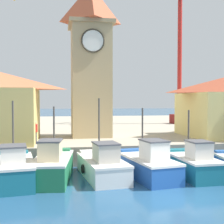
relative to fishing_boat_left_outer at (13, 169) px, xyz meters
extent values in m
plane|color=navy|center=(7.30, -3.62, -0.76)|extent=(300.00, 300.00, 0.00)
cube|color=#A89E89|center=(7.30, 23.57, -0.12)|extent=(120.00, 40.00, 1.29)
cube|color=#196B7F|center=(0.00, 0.05, -0.19)|extent=(2.55, 4.92, 1.13)
cube|color=#196B7F|center=(-0.29, 2.13, 0.49)|extent=(1.72, 0.82, 0.24)
cube|color=silver|center=(0.00, 0.05, 0.42)|extent=(2.62, 4.99, 0.12)
cube|color=silver|center=(0.11, -0.76, 0.88)|extent=(1.34, 1.55, 0.80)
cube|color=#4C4C51|center=(0.11, -0.76, 1.33)|extent=(1.43, 1.64, 0.08)
cylinder|color=#4C4742|center=(-0.08, 0.63, 2.02)|extent=(0.10, 0.10, 3.08)
cube|color=#237A4C|center=(2.00, 0.43, -0.19)|extent=(2.38, 5.01, 1.15)
cube|color=#237A4C|center=(2.27, 2.58, 0.51)|extent=(1.59, 0.78, 0.24)
cube|color=silver|center=(2.00, 0.43, 0.44)|extent=(2.45, 5.08, 0.12)
cube|color=beige|center=(1.90, -0.41, 0.98)|extent=(1.25, 1.57, 0.97)
cube|color=#4C4C51|center=(1.90, -0.41, 1.51)|extent=(1.34, 1.66, 0.08)
cylinder|color=#4C4742|center=(2.08, 1.03, 1.87)|extent=(0.10, 0.10, 2.74)
torus|color=black|center=(1.06, 0.79, -0.19)|extent=(0.18, 0.53, 0.52)
cube|color=silver|center=(4.72, 0.58, -0.28)|extent=(2.51, 5.23, 0.96)
cube|color=silver|center=(4.46, 2.84, 0.32)|extent=(1.71, 0.79, 0.24)
cube|color=silver|center=(4.72, 0.58, 0.25)|extent=(2.57, 5.30, 0.12)
cube|color=#B2ADA3|center=(4.83, -0.30, 0.78)|extent=(1.33, 1.64, 0.93)
cube|color=#4C4C51|center=(4.83, -0.30, 1.28)|extent=(1.42, 1.73, 0.08)
cylinder|color=#4C4742|center=(4.65, 1.21, 2.01)|extent=(0.10, 0.10, 3.39)
torus|color=black|center=(3.65, 0.71, -0.28)|extent=(0.18, 0.53, 0.52)
cube|color=#2356A8|center=(7.24, 0.15, -0.24)|extent=(2.64, 5.21, 1.04)
cube|color=#2356A8|center=(6.88, 2.36, 0.40)|extent=(1.66, 0.85, 0.24)
cube|color=silver|center=(7.24, 0.15, 0.33)|extent=(2.71, 5.28, 0.12)
cube|color=silver|center=(7.38, -0.71, 0.89)|extent=(1.34, 1.65, 1.00)
cube|color=#4C4C51|center=(7.38, -0.71, 1.43)|extent=(1.44, 1.75, 0.08)
cylinder|color=#4C4742|center=(7.14, 0.76, 1.76)|extent=(0.10, 0.10, 2.75)
torus|color=black|center=(6.20, 0.23, -0.24)|extent=(0.20, 0.53, 0.52)
cube|color=#196B7F|center=(9.86, -0.09, -0.24)|extent=(1.91, 4.37, 1.05)
cube|color=#196B7F|center=(9.80, 1.82, 0.40)|extent=(1.52, 0.65, 0.24)
cube|color=silver|center=(9.86, -0.09, 0.33)|extent=(1.97, 4.44, 0.12)
cube|color=beige|center=(9.89, -0.84, 0.85)|extent=(1.10, 1.33, 0.90)
cube|color=#4C4C51|center=(9.89, -0.84, 1.34)|extent=(1.19, 1.41, 0.08)
cylinder|color=#4C4742|center=(9.84, 0.45, 1.71)|extent=(0.10, 0.10, 2.63)
torus|color=black|center=(8.89, 0.10, -0.24)|extent=(0.14, 0.52, 0.52)
torus|color=black|center=(11.70, -0.13, -0.30)|extent=(0.18, 0.53, 0.52)
cube|color=tan|center=(5.04, 9.56, 5.14)|extent=(3.20, 3.20, 9.23)
cube|color=#9C865F|center=(5.04, 9.56, 9.91)|extent=(3.70, 3.70, 0.30)
pyramid|color=#B25133|center=(5.04, 9.56, 11.66)|extent=(3.70, 3.70, 3.20)
cylinder|color=white|center=(5.04, 7.90, 8.28)|extent=(1.76, 0.12, 1.76)
torus|color=#332D23|center=(5.04, 7.86, 8.28)|extent=(1.88, 0.12, 1.88)
cube|color=maroon|center=(18.03, 22.19, 1.13)|extent=(2.00, 2.00, 1.20)
cylinder|color=red|center=(18.03, 22.19, 10.80)|extent=(0.56, 0.56, 18.15)
cylinder|color=#33333D|center=(0.36, 4.99, 0.95)|extent=(0.22, 0.22, 0.85)
cube|color=red|center=(0.36, 4.99, 1.66)|extent=(0.34, 0.22, 0.56)
sphere|color=tan|center=(0.36, 4.99, 2.05)|extent=(0.20, 0.20, 0.20)
cylinder|color=#33333D|center=(0.72, 5.49, 0.95)|extent=(0.22, 0.22, 0.85)
cube|color=red|center=(0.72, 5.49, 1.66)|extent=(0.34, 0.22, 0.56)
sphere|color=tan|center=(0.72, 5.49, 2.05)|extent=(0.20, 0.20, 0.20)
camera|label=1|loc=(2.32, -16.72, 3.59)|focal=50.00mm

